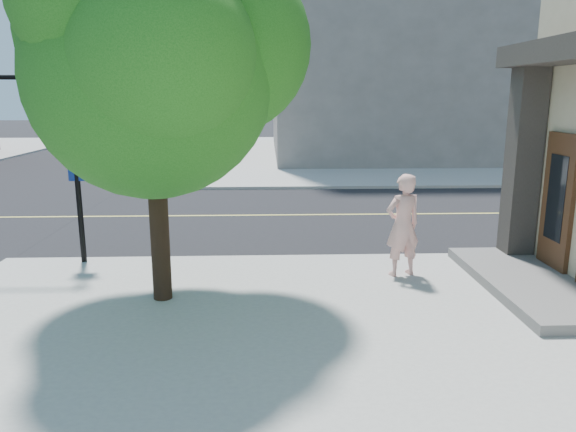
{
  "coord_description": "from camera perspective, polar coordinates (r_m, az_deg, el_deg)",
  "views": [
    {
      "loc": [
        4.56,
        -11.18,
        3.48
      ],
      "look_at": [
        4.92,
        -1.42,
        1.3
      ],
      "focal_mm": 33.69,
      "sensor_mm": 36.0,
      "label": 1
    }
  ],
  "objects": [
    {
      "name": "filler_ne",
      "position": [
        34.69,
        14.41,
        18.23
      ],
      "size": [
        18.0,
        16.0,
        14.0
      ],
      "primitive_type": "cube",
      "color": "slate",
      "rests_on": "sidewalk_ne"
    },
    {
      "name": "sidewalk_ne",
      "position": [
        34.05,
        13.19,
        6.49
      ],
      "size": [
        29.0,
        25.0,
        0.12
      ],
      "primitive_type": "cube",
      "color": "#A1A19B",
      "rests_on": "ground"
    },
    {
      "name": "man_on_phone",
      "position": [
        10.39,
        12.02,
        -0.96
      ],
      "size": [
        0.82,
        0.67,
        1.95
      ],
      "primitive_type": "imported",
      "rotation": [
        0.0,
        0.0,
        3.46
      ],
      "color": "#E5A69B",
      "rests_on": "sidewalk_se"
    },
    {
      "name": "street_tree",
      "position": [
        8.93,
        -13.67,
        17.03
      ],
      "size": [
        4.79,
        4.36,
        6.36
      ],
      "rotation": [
        0.0,
        0.0,
        0.01
      ],
      "color": "black",
      "rests_on": "sidewalk_se"
    },
    {
      "name": "road_ew",
      "position": [
        16.69,
        -17.93,
        -0.05
      ],
      "size": [
        140.0,
        9.0,
        0.01
      ],
      "primitive_type": "cube",
      "color": "black",
      "rests_on": "ground"
    },
    {
      "name": "ground",
      "position": [
        12.56,
        -23.39,
        -4.57
      ],
      "size": [
        140.0,
        140.0,
        0.0
      ],
      "primitive_type": "plane",
      "color": "black",
      "rests_on": "ground"
    }
  ]
}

